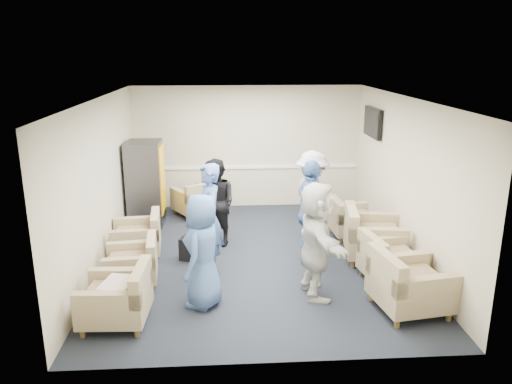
{
  "coord_description": "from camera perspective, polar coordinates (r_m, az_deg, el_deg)",
  "views": [
    {
      "loc": [
        -0.5,
        -7.9,
        3.43
      ],
      "look_at": [
        0.02,
        0.2,
        1.11
      ],
      "focal_mm": 35.0,
      "sensor_mm": 36.0,
      "label": 1
    }
  ],
  "objects": [
    {
      "name": "person_mid_right",
      "position": [
        8.16,
        6.21,
        -2.41
      ],
      "size": [
        0.48,
        1.05,
        1.75
      ],
      "primitive_type": "imported",
      "rotation": [
        0.0,
        0.0,
        1.52
      ],
      "color": "#4465A4",
      "rests_on": "floor"
    },
    {
      "name": "person_back_left",
      "position": [
        8.97,
        -4.52,
        -1.24
      ],
      "size": [
        0.96,
        0.97,
        1.58
      ],
      "primitive_type": "imported",
      "rotation": [
        0.0,
        0.0,
        -0.83
      ],
      "color": "black",
      "rests_on": "floor"
    },
    {
      "name": "floor",
      "position": [
        8.63,
        -0.03,
        -7.5
      ],
      "size": [
        6.0,
        6.0,
        0.0
      ],
      "primitive_type": "plane",
      "color": "black",
      "rests_on": "ground"
    },
    {
      "name": "armchair_left_mid",
      "position": [
        7.83,
        -13.69,
        -8.08
      ],
      "size": [
        0.84,
        0.84,
        0.61
      ],
      "rotation": [
        0.0,
        0.0,
        -1.47
      ],
      "color": "#998663",
      "rests_on": "floor"
    },
    {
      "name": "person_front_left",
      "position": [
        6.86,
        -6.11,
        -6.71
      ],
      "size": [
        0.73,
        0.9,
        1.6
      ],
      "primitive_type": "imported",
      "rotation": [
        0.0,
        0.0,
        -1.9
      ],
      "color": "#4465A4",
      "rests_on": "floor"
    },
    {
      "name": "pillow",
      "position": [
        6.73,
        -15.5,
        -10.41
      ],
      "size": [
        0.46,
        0.55,
        0.14
      ],
      "primitive_type": "cube",
      "rotation": [
        0.0,
        0.0,
        -1.77
      ],
      "color": "beige",
      "rests_on": "armchair_left_near"
    },
    {
      "name": "armchair_right_far",
      "position": [
        9.63,
        10.7,
        -3.26
      ],
      "size": [
        0.82,
        0.82,
        0.62
      ],
      "rotation": [
        0.0,
        0.0,
        1.62
      ],
      "color": "#998663",
      "rests_on": "floor"
    },
    {
      "name": "back_wall",
      "position": [
        11.11,
        -1.02,
        5.13
      ],
      "size": [
        5.0,
        0.02,
        2.7
      ],
      "primitive_type": "cube",
      "color": "beige",
      "rests_on": "floor"
    },
    {
      "name": "ceiling",
      "position": [
        7.95,
        -0.03,
        10.66
      ],
      "size": [
        6.0,
        6.0,
        0.0
      ],
      "primitive_type": "plane",
      "rotation": [
        3.14,
        0.0,
        0.0
      ],
      "color": "silver",
      "rests_on": "back_wall"
    },
    {
      "name": "front_wall",
      "position": [
        5.35,
        2.03,
        -6.96
      ],
      "size": [
        5.0,
        0.02,
        2.7
      ],
      "primitive_type": "cube",
      "color": "beige",
      "rests_on": "floor"
    },
    {
      "name": "armchair_right_midnear",
      "position": [
        7.9,
        14.92,
        -7.76
      ],
      "size": [
        0.94,
        0.94,
        0.65
      ],
      "rotation": [
        0.0,
        0.0,
        1.74
      ],
      "color": "#998663",
      "rests_on": "floor"
    },
    {
      "name": "person_mid_left",
      "position": [
        7.85,
        -5.41,
        -3.08
      ],
      "size": [
        0.57,
        0.73,
        1.77
      ],
      "primitive_type": "imported",
      "rotation": [
        0.0,
        0.0,
        -1.31
      ],
      "color": "#4465A4",
      "rests_on": "floor"
    },
    {
      "name": "person_back_right",
      "position": [
        9.12,
        6.42,
        -0.6
      ],
      "size": [
        0.87,
        1.21,
        1.7
      ],
      "primitive_type": "imported",
      "rotation": [
        0.0,
        0.0,
        1.8
      ],
      "color": "silver",
      "rests_on": "floor"
    },
    {
      "name": "backpack",
      "position": [
        8.53,
        -7.77,
        -6.2
      ],
      "size": [
        0.31,
        0.26,
        0.46
      ],
      "rotation": [
        0.0,
        0.0,
        -0.27
      ],
      "color": "black",
      "rests_on": "floor"
    },
    {
      "name": "person_front_right",
      "position": [
        7.11,
        6.89,
        -5.47
      ],
      "size": [
        0.62,
        1.61,
        1.7
      ],
      "primitive_type": "imported",
      "rotation": [
        0.0,
        0.0,
        1.65
      ],
      "color": "silver",
      "rests_on": "floor"
    },
    {
      "name": "vending_machine",
      "position": [
        10.26,
        -12.47,
        0.98
      ],
      "size": [
        0.69,
        0.8,
        1.7
      ],
      "color": "#4B4B52",
      "rests_on": "floor"
    },
    {
      "name": "armchair_right_near",
      "position": [
        7.13,
        16.8,
        -10.27
      ],
      "size": [
        1.04,
        1.04,
        0.73
      ],
      "rotation": [
        0.0,
        0.0,
        1.73
      ],
      "color": "#998663",
      "rests_on": "floor"
    },
    {
      "name": "armchair_corner",
      "position": [
        10.75,
        -6.8,
        -1.01
      ],
      "size": [
        1.11,
        1.11,
        0.64
      ],
      "rotation": [
        0.0,
        0.0,
        3.7
      ],
      "color": "#998663",
      "rests_on": "floor"
    },
    {
      "name": "armchair_right_midfar",
      "position": [
        8.67,
        12.92,
        -5.12
      ],
      "size": [
        1.07,
        1.07,
        0.76
      ],
      "rotation": [
        0.0,
        0.0,
        1.43
      ],
      "color": "#998663",
      "rests_on": "floor"
    },
    {
      "name": "tv",
      "position": [
        10.23,
        13.18,
        7.74
      ],
      "size": [
        0.1,
        1.0,
        0.58
      ],
      "color": "black",
      "rests_on": "right_wall"
    },
    {
      "name": "armchair_left_far",
      "position": [
        8.84,
        -13.15,
        -5.12
      ],
      "size": [
        0.87,
        0.87,
        0.64
      ],
      "rotation": [
        0.0,
        0.0,
        -1.48
      ],
      "color": "#998663",
      "rests_on": "floor"
    },
    {
      "name": "chair_rail",
      "position": [
        11.18,
        -1.01,
        2.85
      ],
      "size": [
        4.98,
        0.04,
        0.06
      ],
      "primitive_type": "cube",
      "color": "white",
      "rests_on": "back_wall"
    },
    {
      "name": "right_wall",
      "position": [
        8.7,
        16.63,
        1.43
      ],
      "size": [
        0.02,
        6.0,
        2.7
      ],
      "primitive_type": "cube",
      "color": "beige",
      "rests_on": "floor"
    },
    {
      "name": "left_wall",
      "position": [
        8.41,
        -17.29,
        0.88
      ],
      "size": [
        0.02,
        6.0,
        2.7
      ],
      "primitive_type": "cube",
      "color": "beige",
      "rests_on": "floor"
    },
    {
      "name": "armchair_left_near",
      "position": [
        6.8,
        -15.32,
        -11.77
      ],
      "size": [
        0.87,
        0.87,
        0.66
      ],
      "rotation": [
        0.0,
        0.0,
        -1.62
      ],
      "color": "#998663",
      "rests_on": "floor"
    }
  ]
}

